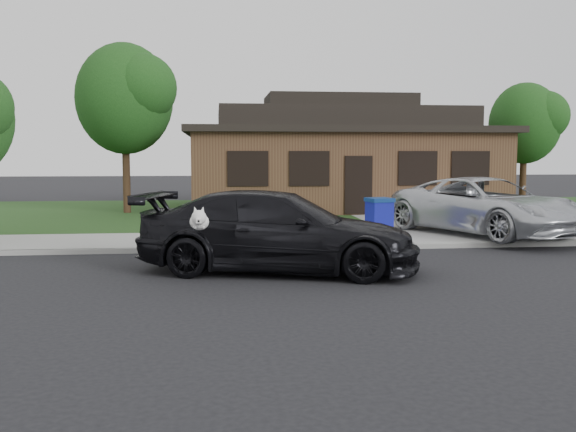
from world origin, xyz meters
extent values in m
plane|color=black|center=(0.00, 0.00, 0.00)|extent=(120.00, 120.00, 0.00)
cube|color=gray|center=(0.00, 5.00, 0.06)|extent=(60.00, 3.00, 0.12)
cube|color=gray|center=(0.00, 3.50, 0.06)|extent=(60.00, 0.12, 0.12)
cube|color=#193814|center=(0.00, 13.00, 0.07)|extent=(60.00, 13.00, 0.13)
cube|color=gray|center=(6.00, 10.00, 0.07)|extent=(4.50, 13.00, 0.14)
imported|color=black|center=(0.10, 0.76, 0.80)|extent=(5.93, 3.65, 1.61)
ellipsoid|color=white|center=(-1.43, -0.30, 1.12)|extent=(0.34, 0.40, 0.30)
sphere|color=white|center=(-1.43, -0.53, 1.22)|extent=(0.26, 0.26, 0.26)
cube|color=white|center=(-1.43, -0.65, 1.18)|extent=(0.09, 0.12, 0.08)
sphere|color=black|center=(-1.43, -0.71, 1.18)|extent=(0.04, 0.04, 0.04)
cone|color=white|center=(-1.49, -0.48, 1.36)|extent=(0.11, 0.11, 0.14)
cone|color=white|center=(-1.36, -0.48, 1.36)|extent=(0.11, 0.11, 0.14)
imported|color=silver|center=(6.22, 5.02, 0.92)|extent=(4.66, 6.20, 1.56)
cube|color=#0C1187|center=(3.23, 4.95, 0.59)|extent=(0.69, 0.69, 0.94)
cube|color=navy|center=(3.23, 4.95, 1.12)|extent=(0.75, 0.75, 0.10)
cylinder|color=black|center=(3.02, 4.66, 0.19)|extent=(0.08, 0.15, 0.15)
cylinder|color=black|center=(3.43, 4.66, 0.19)|extent=(0.08, 0.15, 0.15)
cube|color=#422B1C|center=(4.00, 15.00, 1.63)|extent=(12.00, 8.00, 3.00)
cube|color=black|center=(4.00, 15.00, 3.25)|extent=(12.60, 8.60, 0.25)
cube|color=black|center=(4.00, 15.00, 3.78)|extent=(10.00, 6.50, 0.80)
cube|color=black|center=(4.00, 15.00, 4.48)|extent=(6.00, 3.50, 0.60)
cube|color=black|center=(4.00, 10.97, 1.23)|extent=(1.00, 0.06, 2.10)
cube|color=black|center=(0.00, 10.97, 1.83)|extent=(1.30, 0.05, 1.10)
cube|color=black|center=(2.20, 10.97, 1.83)|extent=(1.30, 0.05, 1.10)
cube|color=black|center=(6.20, 10.97, 1.83)|extent=(1.30, 0.05, 1.10)
cube|color=black|center=(8.20, 10.97, 1.83)|extent=(1.30, 0.05, 1.10)
cylinder|color=#332114|center=(-4.50, 13.00, 1.37)|extent=(0.28, 0.28, 2.48)
ellipsoid|color=#143811|center=(-4.50, 13.00, 4.41)|extent=(3.60, 3.60, 4.14)
sphere|color=#26591E|center=(-3.78, 12.46, 4.77)|extent=(2.52, 2.52, 2.52)
cylinder|color=#332114|center=(12.00, 14.50, 1.14)|extent=(0.28, 0.28, 2.03)
ellipsoid|color=#143811|center=(12.00, 14.50, 3.65)|extent=(3.00, 3.00, 3.45)
sphere|color=#26591E|center=(12.60, 14.05, 3.95)|extent=(2.10, 2.10, 2.10)
camera|label=1|loc=(-1.11, -11.80, 2.32)|focal=40.00mm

